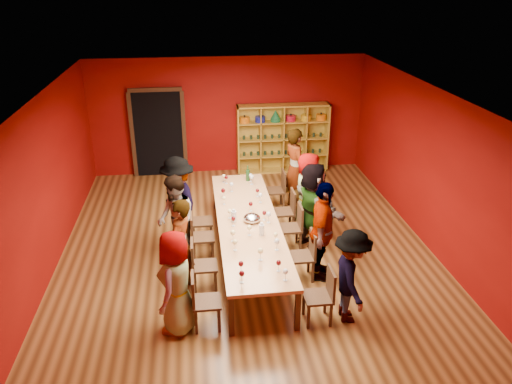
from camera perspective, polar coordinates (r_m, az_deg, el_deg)
room_shell at (r=8.78m, az=-0.96°, el=1.05°), size 7.10×9.10×3.04m
tasting_table at (r=9.12m, az=-0.93°, el=-3.60°), size 1.10×4.50×0.75m
doorway at (r=13.07m, az=-11.07°, el=6.62°), size 1.40×0.17×2.30m
shelving_unit at (r=13.16m, az=3.03°, el=6.53°), size 2.40×0.40×1.80m
chair_person_left_0 at (r=7.55m, az=-6.28°, el=-12.03°), size 0.42×0.42×0.89m
person_left_0 at (r=7.38m, az=-9.08°, el=-10.19°), size 0.67×0.89×1.62m
chair_person_left_1 at (r=8.38m, az=-6.46°, el=-8.05°), size 0.42×0.42×0.89m
person_left_1 at (r=8.22m, az=-8.63°, el=-6.19°), size 0.63×0.72×1.65m
chair_person_left_2 at (r=9.23m, az=-6.61°, el=-4.84°), size 0.42×0.42×0.89m
person_left_2 at (r=9.09m, az=-9.14°, el=-3.14°), size 0.65×0.89×1.65m
chair_person_left_3 at (r=9.79m, az=-6.69°, el=-3.06°), size 0.42×0.42×0.89m
person_left_3 at (r=9.63m, az=-8.83°, el=-1.08°), size 0.87×1.24×1.78m
chair_person_right_0 at (r=7.69m, az=7.68°, el=-11.37°), size 0.42×0.42×0.89m
person_right_0 at (r=7.65m, az=10.82°, el=-9.45°), size 0.46×1.00×1.51m
chair_person_right_1 at (r=8.64m, az=5.76°, el=-6.95°), size 0.42×0.42×0.89m
person_right_1 at (r=8.50m, az=7.60°, el=-4.52°), size 0.78×1.14×1.78m
chair_person_right_2 at (r=9.53m, az=4.40°, el=-3.77°), size 0.42×0.42×0.89m
person_right_2 at (r=9.43m, az=6.50°, el=-1.64°), size 0.88×1.67×1.73m
chair_person_right_3 at (r=10.14m, az=3.62°, el=-1.93°), size 0.42×0.42×0.89m
person_right_3 at (r=10.08m, az=5.92°, el=-0.08°), size 0.60×0.89×1.66m
chair_person_right_4 at (r=11.11m, az=2.59°, el=0.48°), size 0.42×0.42×0.89m
person_right_4 at (r=11.01m, az=4.46°, el=2.64°), size 0.67×0.79×1.85m
wine_glass_0 at (r=10.57m, az=-0.49°, el=1.67°), size 0.09×0.09×0.22m
wine_glass_1 at (r=8.11m, az=-2.41°, el=-5.79°), size 0.08×0.08×0.20m
wine_glass_2 at (r=8.35m, az=2.24°, el=-4.95°), size 0.07×0.07×0.18m
wine_glass_3 at (r=7.32m, az=-1.64°, el=-9.36°), size 0.08×0.08×0.20m
wine_glass_4 at (r=8.86m, az=-2.61°, el=-3.11°), size 0.08×0.08×0.19m
wine_glass_5 at (r=8.36m, az=-2.66°, el=-4.73°), size 0.09×0.09×0.22m
wine_glass_6 at (r=7.55m, az=-1.73°, el=-8.26°), size 0.08×0.08×0.20m
wine_glass_7 at (r=8.96m, az=1.44°, el=-2.62°), size 0.09×0.09×0.22m
wine_glass_8 at (r=10.71m, az=-3.71°, el=1.78°), size 0.07×0.07×0.18m
wine_glass_9 at (r=9.68m, az=-3.66°, el=-0.75°), size 0.07×0.07×0.18m
wine_glass_10 at (r=10.73m, az=-0.63°, el=1.87°), size 0.07×0.07×0.18m
wine_glass_11 at (r=8.54m, az=-0.77°, el=-4.13°), size 0.08×0.08×0.20m
wine_glass_12 at (r=7.58m, az=2.60°, el=-8.13°), size 0.08×0.08×0.19m
wine_glass_13 at (r=9.95m, az=-3.77°, el=0.12°), size 0.08×0.08×0.21m
wine_glass_14 at (r=10.24m, az=-2.81°, el=0.81°), size 0.08×0.08×0.20m
wine_glass_15 at (r=9.06m, az=0.96°, el=-2.45°), size 0.08×0.08×0.19m
wine_glass_16 at (r=9.74m, az=0.50°, el=-0.42°), size 0.08×0.08×0.20m
wine_glass_17 at (r=9.39m, az=-0.61°, el=-1.43°), size 0.08×0.08×0.20m
wine_glass_18 at (r=8.11m, az=2.40°, el=-5.70°), size 0.09×0.09×0.21m
wine_glass_19 at (r=10.00m, az=0.17°, el=0.13°), size 0.07×0.07×0.18m
wine_glass_20 at (r=7.38m, az=3.39°, el=-9.12°), size 0.08×0.08×0.20m
wine_glass_21 at (r=10.64m, az=-3.42°, el=1.66°), size 0.08×0.08×0.19m
wine_glass_22 at (r=7.83m, az=0.50°, el=-6.81°), size 0.09×0.09×0.22m
wine_glass_23 at (r=9.14m, az=-3.02°, el=-2.25°), size 0.08×0.08×0.19m
spittoon_bowl at (r=9.03m, az=-0.47°, el=-3.02°), size 0.31×0.31×0.17m
carafe_a at (r=9.02m, az=-2.55°, el=-2.79°), size 0.10×0.10×0.25m
carafe_b at (r=8.57m, az=0.66°, el=-4.31°), size 0.11×0.11×0.24m
wine_bottle at (r=10.78m, az=-0.94°, el=1.96°), size 0.09×0.09×0.35m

